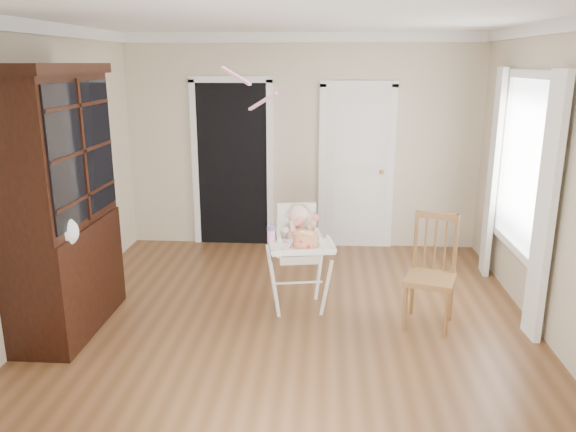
# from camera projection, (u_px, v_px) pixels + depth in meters

# --- Properties ---
(floor) EXTENTS (5.00, 5.00, 0.00)m
(floor) POSITION_uv_depth(u_px,v_px,m) (289.00, 329.00, 5.11)
(floor) COLOR brown
(floor) RESTS_ON ground
(ceiling) EXTENTS (5.00, 5.00, 0.00)m
(ceiling) POSITION_uv_depth(u_px,v_px,m) (289.00, 16.00, 4.39)
(ceiling) COLOR white
(ceiling) RESTS_ON wall_back
(wall_back) EXTENTS (4.50, 0.00, 4.50)m
(wall_back) POSITION_uv_depth(u_px,v_px,m) (302.00, 143.00, 7.16)
(wall_back) COLOR #C3B298
(wall_back) RESTS_ON floor
(wall_left) EXTENTS (0.00, 5.00, 5.00)m
(wall_left) POSITION_uv_depth(u_px,v_px,m) (32.00, 180.00, 4.90)
(wall_left) COLOR #C3B298
(wall_left) RESTS_ON floor
(wall_right) EXTENTS (0.00, 5.00, 5.00)m
(wall_right) POSITION_uv_depth(u_px,v_px,m) (562.00, 188.00, 4.60)
(wall_right) COLOR #C3B298
(wall_right) RESTS_ON floor
(crown_molding) EXTENTS (4.50, 5.00, 0.12)m
(crown_molding) POSITION_uv_depth(u_px,v_px,m) (289.00, 24.00, 4.41)
(crown_molding) COLOR white
(crown_molding) RESTS_ON ceiling
(doorway) EXTENTS (1.06, 0.05, 2.22)m
(doorway) POSITION_uv_depth(u_px,v_px,m) (232.00, 161.00, 7.26)
(doorway) COLOR black
(doorway) RESTS_ON wall_back
(closet_door) EXTENTS (0.96, 0.09, 2.13)m
(closet_door) POSITION_uv_depth(u_px,v_px,m) (356.00, 169.00, 7.17)
(closet_door) COLOR white
(closet_door) RESTS_ON wall_back
(window_right) EXTENTS (0.13, 1.84, 2.30)m
(window_right) POSITION_uv_depth(u_px,v_px,m) (520.00, 176.00, 5.39)
(window_right) COLOR white
(window_right) RESTS_ON wall_right
(high_chair) EXTENTS (0.70, 0.82, 1.05)m
(high_chair) POSITION_uv_depth(u_px,v_px,m) (298.00, 246.00, 5.38)
(high_chair) COLOR white
(high_chair) RESTS_ON floor
(baby) EXTENTS (0.33, 0.24, 0.47)m
(baby) POSITION_uv_depth(u_px,v_px,m) (298.00, 230.00, 5.37)
(baby) COLOR beige
(baby) RESTS_ON high_chair
(cake) EXTENTS (0.28, 0.28, 0.13)m
(cake) POSITION_uv_depth(u_px,v_px,m) (306.00, 239.00, 5.10)
(cake) COLOR silver
(cake) RESTS_ON high_chair
(sippy_cup) EXTENTS (0.08, 0.08, 0.19)m
(sippy_cup) POSITION_uv_depth(u_px,v_px,m) (271.00, 234.00, 5.21)
(sippy_cup) COLOR #FF9BDC
(sippy_cup) RESTS_ON high_chair
(china_cabinet) EXTENTS (0.62, 1.39, 2.34)m
(china_cabinet) POSITION_uv_depth(u_px,v_px,m) (60.00, 203.00, 4.85)
(china_cabinet) COLOR black
(china_cabinet) RESTS_ON floor
(dining_chair) EXTENTS (0.53, 0.53, 1.03)m
(dining_chair) POSITION_uv_depth(u_px,v_px,m) (431.00, 275.00, 5.09)
(dining_chair) COLOR brown
(dining_chair) RESTS_ON floor
(streamer) EXTENTS (0.32, 0.41, 0.15)m
(streamer) POSITION_uv_depth(u_px,v_px,m) (236.00, 76.00, 4.71)
(streamer) COLOR pink
(streamer) RESTS_ON ceiling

